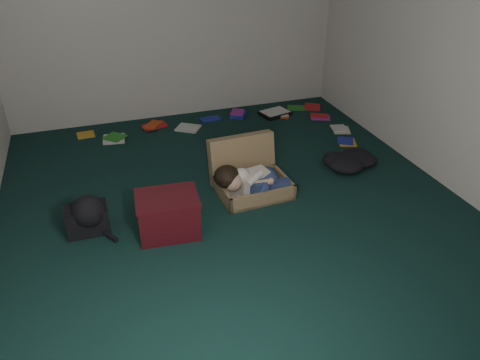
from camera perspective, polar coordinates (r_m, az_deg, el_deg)
floor at (r=4.14m, az=-0.66°, el=-3.19°), size 4.50×4.50×0.00m
wall_back at (r=5.73m, az=-8.19°, el=20.08°), size 4.50×0.00×4.50m
wall_front at (r=1.78m, az=22.22°, el=-5.88°), size 4.50×0.00×4.50m
wall_right at (r=4.60m, az=24.60°, el=15.30°), size 0.00×4.50×4.50m
suitcase at (r=4.34m, az=1.05°, el=0.63°), size 0.67×0.66×0.47m
person at (r=4.18m, az=1.35°, el=-0.01°), size 0.70×0.33×0.29m
maroon_bin at (r=3.78m, az=-8.74°, el=-4.18°), size 0.52×0.43×0.34m
backpack at (r=3.97m, az=-18.12°, el=-4.43°), size 0.41×0.33×0.25m
clothing_pile at (r=4.91m, az=13.40°, el=2.54°), size 0.52×0.48×0.14m
paper_tray at (r=6.02m, az=4.28°, el=8.14°), size 0.42×0.35×0.05m
book_scatter at (r=5.75m, az=0.29°, el=6.98°), size 3.13×1.41×0.02m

